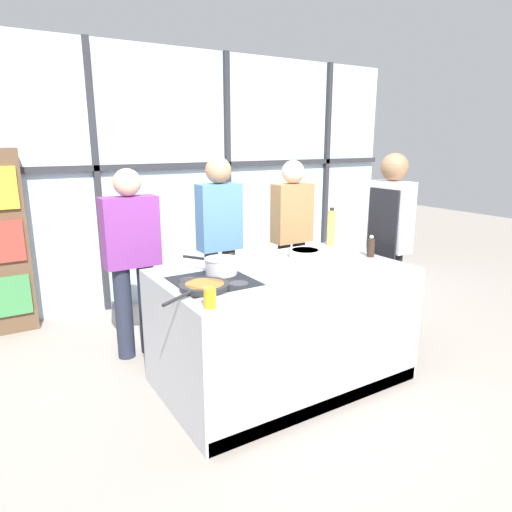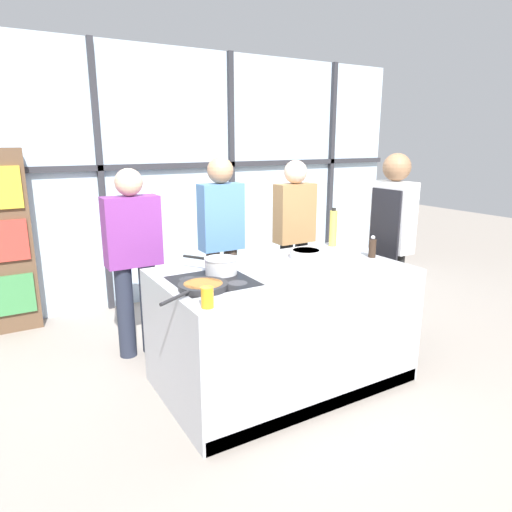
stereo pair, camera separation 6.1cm
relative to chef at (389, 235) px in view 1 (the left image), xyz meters
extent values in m
plane|color=gray|center=(-1.24, -0.13, -1.00)|extent=(18.00, 18.00, 0.00)
cube|color=silver|center=(-1.24, 2.20, 0.40)|extent=(6.40, 0.04, 2.80)
cube|color=#2D2D33|center=(-1.24, 2.15, 0.54)|extent=(6.40, 0.06, 0.06)
cube|color=#2D2D33|center=(-2.01, 2.15, 0.40)|extent=(0.06, 0.06, 2.80)
cube|color=#2D2D33|center=(-0.47, 2.15, 0.40)|extent=(0.06, 0.06, 2.80)
cube|color=#2D2D33|center=(1.06, 2.15, 0.40)|extent=(0.06, 0.06, 2.80)
cube|color=#3D8447|center=(-2.98, 1.92, -0.61)|extent=(0.43, 0.03, 0.39)
cube|color=#A8AAB2|center=(-1.24, -0.13, -0.55)|extent=(1.82, 1.08, 0.90)
cube|color=black|center=(-1.81, -0.13, -0.11)|extent=(0.52, 0.52, 0.01)
cube|color=black|center=(-1.24, -0.65, -0.95)|extent=(1.78, 0.03, 0.10)
cylinder|color=#38383D|center=(-1.93, -0.25, -0.10)|extent=(0.13, 0.13, 0.01)
cylinder|color=#38383D|center=(-1.69, -0.25, -0.10)|extent=(0.13, 0.13, 0.01)
cylinder|color=#38383D|center=(-1.93, 0.00, -0.10)|extent=(0.13, 0.13, 0.01)
cylinder|color=#38383D|center=(-1.69, 0.00, -0.10)|extent=(0.13, 0.13, 0.01)
cylinder|color=black|center=(0.01, -0.09, -0.57)|extent=(0.12, 0.12, 0.86)
cylinder|color=black|center=(0.01, 0.09, -0.57)|extent=(0.12, 0.12, 0.86)
cube|color=white|center=(0.01, 0.00, 0.17)|extent=(0.17, 0.39, 0.62)
sphere|color=#8C6647|center=(0.01, 0.00, 0.60)|extent=(0.24, 0.24, 0.24)
cube|color=black|center=(-0.09, 0.00, -0.05)|extent=(0.02, 0.33, 0.94)
cylinder|color=#232838|center=(-1.96, 0.89, -0.60)|extent=(0.14, 0.14, 0.80)
cylinder|color=#232838|center=(-2.16, 0.89, -0.60)|extent=(0.14, 0.14, 0.80)
cube|color=#7A3384|center=(-2.06, 0.89, 0.09)|extent=(0.45, 0.20, 0.58)
sphere|color=#D8AD8C|center=(-2.06, 0.89, 0.49)|extent=(0.22, 0.22, 0.22)
cylinder|color=#47382D|center=(-1.15, 0.89, -0.58)|extent=(0.13, 0.13, 0.84)
cylinder|color=#47382D|center=(-1.33, 0.89, -0.58)|extent=(0.13, 0.13, 0.84)
cube|color=#4C7AAD|center=(-1.24, 0.89, 0.14)|extent=(0.40, 0.18, 0.60)
sphere|color=tan|center=(-1.24, 0.89, 0.56)|extent=(0.23, 0.23, 0.23)
cylinder|color=black|center=(-0.33, 0.89, -0.59)|extent=(0.13, 0.13, 0.82)
cylinder|color=black|center=(-0.52, 0.89, -0.59)|extent=(0.13, 0.13, 0.82)
cube|color=#A37547|center=(-0.42, 0.89, 0.11)|extent=(0.41, 0.18, 0.59)
sphere|color=beige|center=(-0.42, 0.89, 0.52)|extent=(0.23, 0.23, 0.23)
cylinder|color=#232326|center=(-1.93, -0.25, -0.08)|extent=(0.32, 0.32, 0.04)
cylinder|color=#B26B2D|center=(-1.93, -0.25, -0.07)|extent=(0.25, 0.25, 0.01)
cylinder|color=#232326|center=(-2.18, -0.40, -0.07)|extent=(0.23, 0.15, 0.02)
cylinder|color=silver|center=(-1.69, 0.00, -0.04)|extent=(0.23, 0.23, 0.12)
cylinder|color=silver|center=(-1.69, 0.00, 0.01)|extent=(0.24, 0.24, 0.01)
cylinder|color=black|center=(-1.80, 0.18, 0.00)|extent=(0.13, 0.18, 0.02)
cylinder|color=white|center=(-0.78, -0.49, -0.09)|extent=(0.23, 0.23, 0.01)
cylinder|color=silver|center=(-0.89, 0.06, -0.07)|extent=(0.26, 0.26, 0.06)
cylinder|color=#4C4C51|center=(-0.89, 0.06, -0.04)|extent=(0.22, 0.22, 0.01)
cylinder|color=#E0CC4C|center=(-0.43, 0.28, 0.06)|extent=(0.07, 0.07, 0.32)
cylinder|color=black|center=(-0.43, 0.28, 0.23)|extent=(0.04, 0.04, 0.02)
cylinder|color=#332319|center=(-0.42, -0.20, -0.03)|extent=(0.06, 0.06, 0.15)
sphere|color=#B2B2B7|center=(-0.42, -0.20, 0.06)|extent=(0.04, 0.04, 0.04)
cylinder|color=orange|center=(-2.05, -0.57, -0.04)|extent=(0.07, 0.07, 0.12)
camera|label=1|loc=(-3.10, -2.78, 0.82)|focal=32.00mm
camera|label=2|loc=(-3.05, -2.81, 0.82)|focal=32.00mm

